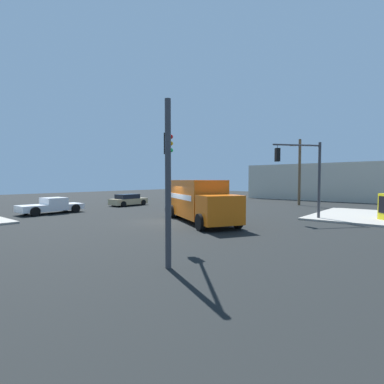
# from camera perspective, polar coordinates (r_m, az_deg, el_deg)

# --- Properties ---
(ground_plane) EXTENTS (100.00, 100.00, 0.00)m
(ground_plane) POSITION_cam_1_polar(r_m,az_deg,el_deg) (20.21, -5.51, -5.94)
(ground_plane) COLOR black
(delivery_truck) EXTENTS (8.61, 6.45, 2.93)m
(delivery_truck) POSITION_cam_1_polar(r_m,az_deg,el_deg) (20.09, 1.11, -1.59)
(delivery_truck) COLOR orange
(delivery_truck) RESTS_ON ground
(traffic_light_primary) EXTENTS (2.47, 3.05, 5.56)m
(traffic_light_primary) POSITION_cam_1_polar(r_m,az_deg,el_deg) (22.24, 21.68, 4.45)
(traffic_light_primary) COLOR #38383D
(traffic_light_primary) RESTS_ON sidewalk_corner_far
(traffic_light_secondary) EXTENTS (3.10, 3.06, 5.60)m
(traffic_light_secondary) POSITION_cam_1_polar(r_m,az_deg,el_deg) (10.79, -4.88, 6.41)
(traffic_light_secondary) COLOR #38383D
(traffic_light_secondary) RESTS_ON ground
(pickup_white) EXTENTS (2.29, 5.22, 1.38)m
(pickup_white) POSITION_cam_1_polar(r_m,az_deg,el_deg) (27.72, -26.38, -2.38)
(pickup_white) COLOR white
(pickup_white) RESTS_ON ground
(sedan_tan) EXTENTS (2.10, 4.33, 1.31)m
(sedan_tan) POSITION_cam_1_polar(r_m,az_deg,el_deg) (33.22, -12.69, -1.59)
(sedan_tan) COLOR tan
(sedan_tan) RESTS_ON ground
(utility_pole) EXTENTS (2.04, 1.04, 7.62)m
(utility_pole) POSITION_cam_1_polar(r_m,az_deg,el_deg) (35.10, 20.81, 3.94)
(utility_pole) COLOR brown
(utility_pole) RESTS_ON ground
(building_backdrop) EXTENTS (18.43, 6.00, 5.25)m
(building_backdrop) POSITION_cam_1_polar(r_m,az_deg,el_deg) (46.11, 23.22, 1.87)
(building_backdrop) COLOR beige
(building_backdrop) RESTS_ON ground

